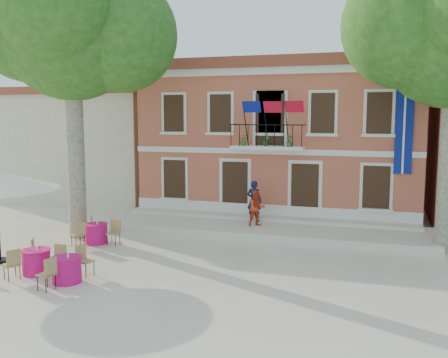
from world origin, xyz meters
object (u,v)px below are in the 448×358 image
at_px(cafe_table_1, 67,269).
at_px(cafe_table_3, 96,233).
at_px(plane_tree_west, 71,29).
at_px(cafe_table_0, 36,260).
at_px(pedestrian_navy, 254,201).
at_px(pedestrian_orange, 257,208).

xyz_separation_m(cafe_table_1, cafe_table_3, (-1.65, 4.23, 0.01)).
bearing_deg(plane_tree_west, cafe_table_1, -59.39).
relative_size(cafe_table_0, cafe_table_1, 0.95).
bearing_deg(pedestrian_navy, cafe_table_3, 47.09).
bearing_deg(pedestrian_navy, pedestrian_orange, 117.21).
distance_m(plane_tree_west, cafe_table_0, 9.15).
bearing_deg(pedestrian_orange, cafe_table_1, -153.03).
bearing_deg(cafe_table_3, plane_tree_west, 149.88).
relative_size(pedestrian_navy, cafe_table_1, 0.92).
distance_m(cafe_table_0, cafe_table_1, 1.45).
distance_m(pedestrian_orange, cafe_table_0, 9.05).
relative_size(pedestrian_navy, cafe_table_3, 0.96).
height_order(plane_tree_west, pedestrian_orange, plane_tree_west).
bearing_deg(cafe_table_0, pedestrian_navy, 59.53).
relative_size(cafe_table_1, cafe_table_3, 1.05).
bearing_deg(cafe_table_1, plane_tree_west, 120.61).
height_order(pedestrian_navy, pedestrian_orange, pedestrian_navy).
bearing_deg(plane_tree_west, pedestrian_navy, 29.95).
xyz_separation_m(pedestrian_navy, cafe_table_0, (-4.86, -8.26, -0.77)).
height_order(plane_tree_west, pedestrian_navy, plane_tree_west).
bearing_deg(pedestrian_orange, cafe_table_3, 176.15).
xyz_separation_m(plane_tree_west, pedestrian_orange, (6.75, 2.82, -7.15)).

